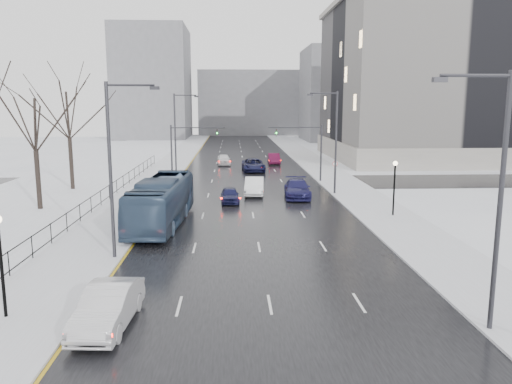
{
  "coord_description": "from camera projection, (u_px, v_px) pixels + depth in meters",
  "views": [
    {
      "loc": [
        -1.59,
        -7.83,
        8.8
      ],
      "look_at": [
        0.08,
        27.71,
        2.5
      ],
      "focal_mm": 35.0,
      "sensor_mm": 36.0,
      "label": 1
    }
  ],
  "objects": [
    {
      "name": "mast_signal_left",
      "position": [
        181.0,
        147.0,
        55.47
      ],
      "size": [
        6.1,
        0.33,
        6.5
      ],
      "color": "#2D2D33",
      "rests_on": "ground"
    },
    {
      "name": "sedan_right_far",
      "position": [
        297.0,
        189.0,
        47.18
      ],
      "size": [
        2.77,
        5.99,
        1.7
      ],
      "primitive_type": "imported",
      "rotation": [
        0.0,
        0.0,
        -0.07
      ],
      "color": "#1A194B",
      "rests_on": "road"
    },
    {
      "name": "streetlight_l_near",
      "position": [
        114.0,
        162.0,
        27.62
      ],
      "size": [
        2.95,
        0.25,
        10.0
      ],
      "color": "#2D2D33",
      "rests_on": "ground"
    },
    {
      "name": "iron_fence",
      "position": [
        84.0,
        209.0,
        38.06
      ],
      "size": [
        0.06,
        70.0,
        1.3
      ],
      "color": "black",
      "rests_on": "sidewalk_left"
    },
    {
      "name": "bus",
      "position": [
        162.0,
        202.0,
        36.37
      ],
      "size": [
        3.67,
        12.58,
        3.46
      ],
      "primitive_type": "imported",
      "rotation": [
        0.0,
        0.0,
        -0.06
      ],
      "color": "#334763",
      "rests_on": "road"
    },
    {
      "name": "tree_park_d",
      "position": [
        40.0,
        210.0,
        41.93
      ],
      "size": [
        8.75,
        8.75,
        12.5
      ],
      "primitive_type": null,
      "color": "black",
      "rests_on": "ground"
    },
    {
      "name": "lamppost_r_mid",
      "position": [
        395.0,
        180.0,
        38.81
      ],
      "size": [
        0.36,
        0.36,
        4.28
      ],
      "color": "black",
      "rests_on": "sidewalk_right"
    },
    {
      "name": "sedan_left_near",
      "position": [
        108.0,
        307.0,
        19.78
      ],
      "size": [
        2.08,
        5.14,
        1.66
      ],
      "primitive_type": "imported",
      "rotation": [
        0.0,
        0.0,
        -0.07
      ],
      "color": "silver",
      "rests_on": "road"
    },
    {
      "name": "streetlight_r_mid",
      "position": [
        334.0,
        137.0,
        48.05
      ],
      "size": [
        2.95,
        0.25,
        10.0
      ],
      "color": "#2D2D33",
      "rests_on": "ground"
    },
    {
      "name": "sedan_center_near",
      "position": [
        230.0,
        195.0,
        44.82
      ],
      "size": [
        1.74,
        4.02,
        1.35
      ],
      "primitive_type": "imported",
      "rotation": [
        0.0,
        0.0,
        0.04
      ],
      "color": "#151841",
      "rests_on": "road"
    },
    {
      "name": "sidewalk_right",
      "position": [
        320.0,
        168.0,
        68.8
      ],
      "size": [
        5.0,
        150.0,
        0.16
      ],
      "primitive_type": "cube",
      "color": "silver",
      "rests_on": "ground"
    },
    {
      "name": "streetlight_l_far",
      "position": [
        177.0,
        131.0,
        59.1
      ],
      "size": [
        2.95,
        0.25,
        10.0
      ],
      "color": "#2D2D33",
      "rests_on": "ground"
    },
    {
      "name": "no_uturn_sign",
      "position": [
        335.0,
        166.0,
        52.61
      ],
      "size": [
        0.6,
        0.06,
        2.7
      ],
      "color": "#2D2D33",
      "rests_on": "sidewalk_right"
    },
    {
      "name": "sedan_center_far",
      "position": [
        224.0,
        159.0,
        72.53
      ],
      "size": [
        2.18,
        4.75,
        1.58
      ],
      "primitive_type": "imported",
      "rotation": [
        0.0,
        0.0,
        0.07
      ],
      "color": "white",
      "rests_on": "road"
    },
    {
      "name": "streetlight_r_near",
      "position": [
        495.0,
        191.0,
        18.54
      ],
      "size": [
        2.95,
        0.25,
        10.0
      ],
      "color": "#2D2D33",
      "rests_on": "ground"
    },
    {
      "name": "tree_park_e",
      "position": [
        73.0,
        190.0,
        51.75
      ],
      "size": [
        9.45,
        9.45,
        13.5
      ],
      "primitive_type": null,
      "color": "black",
      "rests_on": "ground"
    },
    {
      "name": "road",
      "position": [
        244.0,
        169.0,
        68.32
      ],
      "size": [
        16.0,
        150.0,
        0.04
      ],
      "primitive_type": "cube",
      "color": "black",
      "rests_on": "ground"
    },
    {
      "name": "park_strip",
      "position": [
        97.0,
        169.0,
        67.39
      ],
      "size": [
        14.0,
        150.0,
        0.12
      ],
      "primitive_type": "cube",
      "color": "white",
      "rests_on": "ground"
    },
    {
      "name": "sedan_right_near",
      "position": [
        254.0,
        186.0,
        48.65
      ],
      "size": [
        2.14,
        5.25,
        1.69
      ],
      "primitive_type": "imported",
      "rotation": [
        0.0,
        0.0,
        -0.07
      ],
      "color": "white",
      "rests_on": "road"
    },
    {
      "name": "bldg_far_right",
      "position": [
        353.0,
        95.0,
        121.8
      ],
      "size": [
        24.0,
        20.0,
        22.0
      ],
      "primitive_type": "cube",
      "color": "slate",
      "rests_on": "ground"
    },
    {
      "name": "civic_building",
      "position": [
        461.0,
        89.0,
        79.79
      ],
      "size": [
        41.0,
        31.0,
        24.8
      ],
      "color": "gray",
      "rests_on": "ground"
    },
    {
      "name": "cross_road",
      "position": [
        247.0,
        182.0,
        56.52
      ],
      "size": [
        130.0,
        10.0,
        0.04
      ],
      "primitive_type": "cube",
      "color": "black",
      "rests_on": "ground"
    },
    {
      "name": "bldg_far_center",
      "position": [
        251.0,
        103.0,
        145.63
      ],
      "size": [
        30.0,
        18.0,
        18.0
      ],
      "primitive_type": "cube",
      "color": "slate",
      "rests_on": "ground"
    },
    {
      "name": "sedan_right_distant",
      "position": [
        274.0,
        159.0,
        73.67
      ],
      "size": [
        1.67,
        4.73,
        1.56
      ],
      "primitive_type": "imported",
      "rotation": [
        0.0,
        0.0,
        -0.01
      ],
      "color": "#510D2D",
      "rests_on": "road"
    },
    {
      "name": "sidewalk_left",
      "position": [
        167.0,
        169.0,
        67.83
      ],
      "size": [
        5.0,
        150.0,
        0.16
      ],
      "primitive_type": "cube",
      "color": "silver",
      "rests_on": "ground"
    },
    {
      "name": "bldg_far_left",
      "position": [
        153.0,
        83.0,
        128.8
      ],
      "size": [
        18.0,
        22.0,
        28.0
      ],
      "primitive_type": "cube",
      "color": "slate",
      "rests_on": "ground"
    },
    {
      "name": "sedan_right_cross",
      "position": [
        253.0,
        165.0,
        65.48
      ],
      "size": [
        3.05,
        6.13,
        1.67
      ],
      "primitive_type": "imported",
      "rotation": [
        0.0,
        0.0,
        0.05
      ],
      "color": "#13153A",
      "rests_on": "road"
    },
    {
      "name": "lamppost_l",
      "position": [
        0.0,
        251.0,
        20.09
      ],
      "size": [
        0.36,
        0.36,
        4.28
      ],
      "color": "black",
      "rests_on": "sidewalk_left"
    },
    {
      "name": "mast_signal_right",
      "position": [
        312.0,
        146.0,
        56.14
      ],
      "size": [
        6.1,
        0.33,
        6.5
      ],
      "color": "#2D2D33",
      "rests_on": "ground"
    }
  ]
}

